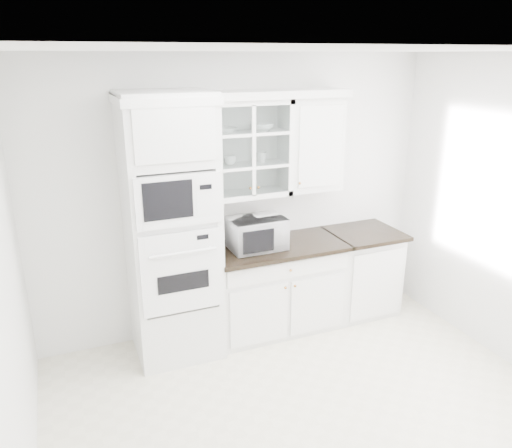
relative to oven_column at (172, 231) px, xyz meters
name	(u,v)px	position (x,y,z in m)	size (l,w,h in m)	color
ground	(320,424)	(0.75, -1.42, -1.19)	(4.00, 3.50, 0.01)	beige
room_shell	(301,185)	(0.75, -0.99, 0.58)	(4.00, 3.50, 2.70)	white
oven_column	(172,231)	(0.00, 0.00, 0.00)	(0.76, 0.68, 2.40)	white
base_cabinet_run	(276,286)	(1.03, 0.03, -0.74)	(1.32, 0.67, 0.92)	white
extra_base_cabinet	(360,271)	(2.03, 0.03, -0.74)	(0.72, 0.67, 0.92)	white
upper_cabinet_glass	(247,149)	(0.78, 0.17, 0.65)	(0.80, 0.33, 0.90)	white
upper_cabinet_solid	(312,144)	(1.46, 0.17, 0.65)	(0.55, 0.33, 0.90)	white
crown_molding	(237,95)	(0.68, 0.14, 1.14)	(2.14, 0.38, 0.07)	white
countertop_microwave	(256,233)	(0.81, 0.02, -0.13)	(0.52, 0.43, 0.30)	white
bowl_a	(224,130)	(0.56, 0.16, 0.83)	(0.20, 0.20, 0.05)	white
bowl_b	(262,127)	(0.93, 0.16, 0.84)	(0.21, 0.21, 0.07)	white
cup_a	(230,160)	(0.62, 0.18, 0.55)	(0.11, 0.11, 0.09)	white
cup_b	(261,157)	(0.92, 0.18, 0.56)	(0.11, 0.11, 0.10)	white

